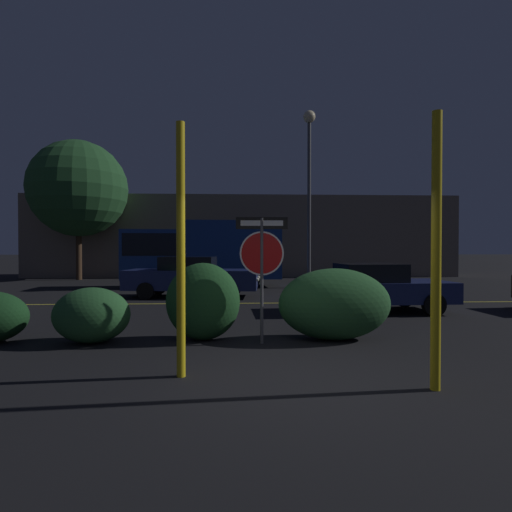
# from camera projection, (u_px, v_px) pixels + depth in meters

# --- Properties ---
(ground_plane) EXTENTS (260.00, 260.00, 0.00)m
(ground_plane) POSITION_uv_depth(u_px,v_px,m) (292.00, 379.00, 5.36)
(ground_plane) COLOR black
(road_center_stripe) EXTENTS (40.41, 0.12, 0.01)m
(road_center_stripe) POSITION_uv_depth(u_px,v_px,m) (260.00, 303.00, 12.93)
(road_center_stripe) COLOR gold
(road_center_stripe) RESTS_ON ground_plane
(stop_sign) EXTENTS (0.96, 0.06, 2.34)m
(stop_sign) POSITION_uv_depth(u_px,v_px,m) (262.00, 253.00, 7.37)
(stop_sign) COLOR #4C4C51
(stop_sign) RESTS_ON ground_plane
(yellow_pole_left) EXTENTS (0.12, 0.12, 3.48)m
(yellow_pole_left) POSITION_uv_depth(u_px,v_px,m) (181.00, 250.00, 5.45)
(yellow_pole_left) COLOR yellow
(yellow_pole_left) RESTS_ON ground_plane
(yellow_pole_right) EXTENTS (0.12, 0.12, 3.45)m
(yellow_pole_right) POSITION_uv_depth(u_px,v_px,m) (436.00, 251.00, 4.93)
(yellow_pole_right) COLOR yellow
(yellow_pole_right) RESTS_ON ground_plane
(hedge_bush_1) EXTENTS (1.41, 1.06, 1.04)m
(hedge_bush_1) POSITION_uv_depth(u_px,v_px,m) (92.00, 315.00, 7.44)
(hedge_bush_1) COLOR #285B2D
(hedge_bush_1) RESTS_ON ground_plane
(hedge_bush_2) EXTENTS (1.42, 0.96, 1.49)m
(hedge_bush_2) POSITION_uv_depth(u_px,v_px,m) (203.00, 301.00, 7.68)
(hedge_bush_2) COLOR #1E4C23
(hedge_bush_2) RESTS_ON ground_plane
(hedge_bush_3) EXTENTS (2.17, 1.14, 1.38)m
(hedge_bush_3) POSITION_uv_depth(u_px,v_px,m) (335.00, 304.00, 7.69)
(hedge_bush_3) COLOR #285B2D
(hedge_bush_3) RESTS_ON ground_plane
(passing_car_2) EXTENTS (4.95, 2.13, 1.48)m
(passing_car_2) POSITION_uv_depth(u_px,v_px,m) (192.00, 277.00, 14.63)
(passing_car_2) COLOR navy
(passing_car_2) RESTS_ON ground_plane
(passing_car_3) EXTENTS (4.30, 2.05, 1.35)m
(passing_car_3) POSITION_uv_depth(u_px,v_px,m) (373.00, 287.00, 11.15)
(passing_car_3) COLOR navy
(passing_car_3) RESTS_ON ground_plane
(delivery_truck) EXTENTS (7.25, 2.66, 3.05)m
(delivery_truck) POSITION_uv_depth(u_px,v_px,m) (201.00, 251.00, 18.53)
(delivery_truck) COLOR navy
(delivery_truck) RESTS_ON ground_plane
(street_lamp) EXTENTS (0.56, 0.56, 8.05)m
(street_lamp) POSITION_uv_depth(u_px,v_px,m) (309.00, 164.00, 18.11)
(street_lamp) COLOR #4C4C51
(street_lamp) RESTS_ON ground_plane
(tree_0) EXTENTS (5.47, 5.47, 7.95)m
(tree_0) POSITION_uv_depth(u_px,v_px,m) (78.00, 189.00, 22.82)
(tree_0) COLOR #422D1E
(tree_0) RESTS_ON ground_plane
(building_backdrop) EXTENTS (27.18, 4.39, 5.15)m
(building_backdrop) POSITION_uv_depth(u_px,v_px,m) (243.00, 237.00, 26.79)
(building_backdrop) COLOR #7A6B5B
(building_backdrop) RESTS_ON ground_plane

